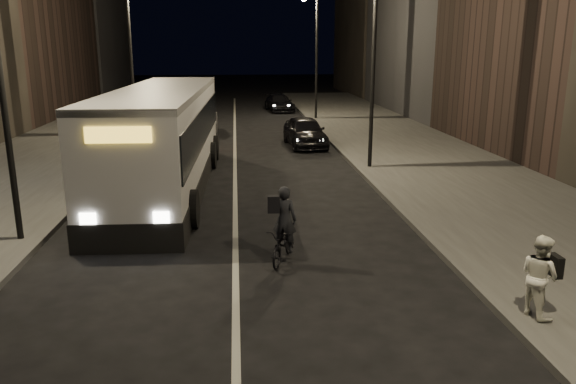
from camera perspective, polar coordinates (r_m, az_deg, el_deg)
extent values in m
plane|color=black|center=(11.65, -5.33, -11.12)|extent=(180.00, 180.00, 0.00)
cube|color=#3B3B38|center=(26.37, 13.42, 3.42)|extent=(7.00, 70.00, 0.16)
cube|color=#3B3B38|center=(26.43, -24.19, 2.55)|extent=(7.00, 70.00, 0.16)
cylinder|color=black|center=(23.17, 8.65, 12.33)|extent=(0.16, 0.16, 8.00)
cylinder|color=black|center=(38.89, 2.92, 13.37)|extent=(0.16, 0.16, 8.00)
cylinder|color=black|center=(15.59, -27.13, 9.82)|extent=(0.16, 0.16, 8.00)
cylinder|color=black|center=(33.00, -15.62, 12.63)|extent=(0.16, 0.16, 8.00)
cube|color=silver|center=(20.59, -12.46, 5.20)|extent=(3.20, 13.43, 3.56)
cube|color=black|center=(20.52, -12.54, 6.58)|extent=(3.28, 12.99, 1.28)
cube|color=silver|center=(20.39, -12.73, 9.98)|extent=(3.22, 13.43, 0.20)
cube|color=gold|center=(13.93, -16.85, 5.59)|extent=(1.56, 0.18, 0.39)
cylinder|color=black|center=(16.69, -19.35, -1.80)|extent=(0.42, 1.12, 1.11)
cylinder|color=black|center=(16.15, -9.82, -1.70)|extent=(0.42, 1.12, 1.11)
cylinder|color=black|center=(25.14, -14.01, 3.96)|extent=(0.42, 1.12, 1.11)
cylinder|color=black|center=(24.78, -7.66, 4.11)|extent=(0.42, 1.12, 1.11)
imported|color=black|center=(13.51, -0.45, -5.30)|extent=(1.11, 1.77, 0.88)
imported|color=black|center=(13.10, -0.39, -2.79)|extent=(0.68, 0.56, 1.60)
imported|color=silver|center=(11.43, 24.19, -7.77)|extent=(0.77, 0.89, 1.57)
imported|color=black|center=(28.88, 1.74, 6.15)|extent=(2.13, 4.59, 1.52)
imported|color=#3C3C3F|center=(33.25, -8.37, 6.94)|extent=(1.44, 3.96, 1.30)
imported|color=black|center=(44.63, -0.88, 9.04)|extent=(2.36, 4.62, 1.28)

